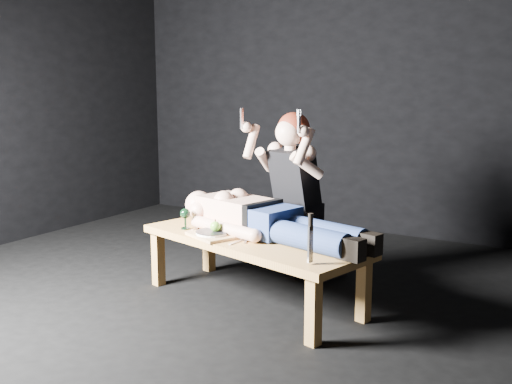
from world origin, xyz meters
TOP-DOWN VIEW (x-y plane):
  - ground at (0.00, 0.00)m, footprint 5.00×5.00m
  - back_wall at (0.00, 2.50)m, footprint 5.00×0.00m
  - table at (0.27, 0.17)m, footprint 1.73×0.99m
  - lying_man at (0.34, 0.26)m, footprint 1.75×0.90m
  - kneeling_woman at (0.36, 0.73)m, footprint 0.89×0.95m
  - serving_tray at (0.03, 0.04)m, footprint 0.39×0.34m
  - plate at (0.03, 0.04)m, footprint 0.28×0.28m
  - apple at (0.05, 0.05)m, footprint 0.07×0.07m
  - goblet at (-0.26, 0.13)m, footprint 0.09×0.09m
  - fork_flat at (-0.19, 0.11)m, footprint 0.03×0.17m
  - knife_flat at (0.25, 0.01)m, footprint 0.02×0.17m
  - spoon_flat at (0.27, 0.08)m, footprint 0.09×0.16m
  - carving_knife at (0.86, -0.18)m, footprint 0.05×0.05m

SIDE VIEW (x-z plane):
  - ground at x=0.00m, z-range 0.00..0.00m
  - table at x=0.27m, z-range 0.00..0.45m
  - fork_flat at x=-0.19m, z-range 0.45..0.46m
  - knife_flat at x=0.25m, z-range 0.45..0.46m
  - spoon_flat at x=0.27m, z-range 0.45..0.46m
  - serving_tray at x=0.03m, z-range 0.45..0.47m
  - plate at x=0.03m, z-range 0.47..0.49m
  - apple at x=0.05m, z-range 0.49..0.56m
  - goblet at x=-0.26m, z-range 0.45..0.60m
  - lying_man at x=0.34m, z-range 0.45..0.72m
  - carving_knife at x=0.86m, z-range 0.45..0.74m
  - kneeling_woman at x=0.36m, z-range 0.00..1.30m
  - back_wall at x=0.00m, z-range -1.00..4.00m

